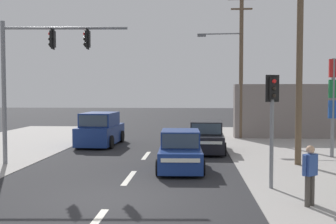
# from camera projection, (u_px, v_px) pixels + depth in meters

# --- Properties ---
(ground_plane) EXTENTS (140.00, 140.00, 0.00)m
(ground_plane) POSITION_uv_depth(u_px,v_px,m) (112.00, 201.00, 10.90)
(ground_plane) COLOR #28282B
(lane_dash_mid) EXTENTS (0.20, 2.40, 0.01)m
(lane_dash_mid) POSITION_uv_depth(u_px,v_px,m) (129.00, 178.00, 13.89)
(lane_dash_mid) COLOR silver
(lane_dash_mid) RESTS_ON ground
(lane_dash_far) EXTENTS (0.20, 2.40, 0.01)m
(lane_dash_far) POSITION_uv_depth(u_px,v_px,m) (146.00, 155.00, 18.87)
(lane_dash_far) COLOR silver
(lane_dash_far) RESTS_ON ground
(utility_pole_midground_right) EXTENTS (1.80, 0.26, 8.70)m
(utility_pole_midground_right) POSITION_uv_depth(u_px,v_px,m) (300.00, 55.00, 16.13)
(utility_pole_midground_right) COLOR brown
(utility_pole_midground_right) RESTS_ON ground
(utility_pole_background_right) EXTENTS (3.78, 0.42, 9.62)m
(utility_pole_background_right) POSITION_uv_depth(u_px,v_px,m) (239.00, 60.00, 25.86)
(utility_pole_background_right) COLOR brown
(utility_pole_background_right) RESTS_ON ground
(traffic_signal_mast) EXTENTS (5.28, 0.53, 6.00)m
(traffic_signal_mast) POSITION_uv_depth(u_px,v_px,m) (34.00, 66.00, 16.40)
(traffic_signal_mast) COLOR slate
(traffic_signal_mast) RESTS_ON ground
(pedestal_signal_right_kerb) EXTENTS (0.44, 0.31, 3.56)m
(pedestal_signal_right_kerb) POSITION_uv_depth(u_px,v_px,m) (272.00, 112.00, 12.17)
(pedestal_signal_right_kerb) COLOR slate
(pedestal_signal_right_kerb) RESTS_ON ground
(shopfront_wall_far) EXTENTS (12.00, 1.00, 3.60)m
(shopfront_wall_far) POSITION_uv_depth(u_px,v_px,m) (325.00, 111.00, 26.05)
(shopfront_wall_far) COLOR gray
(shopfront_wall_far) RESTS_ON ground
(hatchback_kerbside_parked) EXTENTS (1.87, 3.69, 1.53)m
(hatchback_kerbside_parked) POSITION_uv_depth(u_px,v_px,m) (180.00, 152.00, 15.41)
(hatchback_kerbside_parked) COLOR navy
(hatchback_kerbside_parked) RESTS_ON ground
(sedan_oncoming_near) EXTENTS (1.98, 4.28, 1.56)m
(sedan_oncoming_near) POSITION_uv_depth(u_px,v_px,m) (206.00, 138.00, 20.16)
(sedan_oncoming_near) COLOR black
(sedan_oncoming_near) RESTS_ON ground
(suv_crossing_left) EXTENTS (2.16, 4.59, 1.90)m
(suv_crossing_left) POSITION_uv_depth(u_px,v_px,m) (101.00, 130.00, 22.60)
(suv_crossing_left) COLOR navy
(suv_crossing_left) RESTS_ON ground
(pedestrian_at_kerb) EXTENTS (0.46, 0.39, 1.63)m
(pedestrian_at_kerb) POSITION_uv_depth(u_px,v_px,m) (310.00, 172.00, 10.28)
(pedestrian_at_kerb) COLOR #47423D
(pedestrian_at_kerb) RESTS_ON ground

